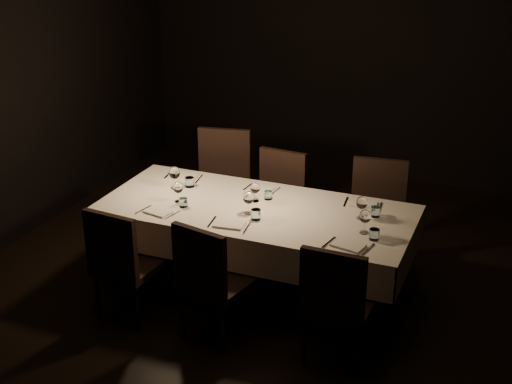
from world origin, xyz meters
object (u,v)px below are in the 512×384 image
at_px(chair_near_center, 210,277).
at_px(chair_near_right, 336,300).
at_px(dining_table, 256,216).
at_px(chair_far_left, 222,181).
at_px(chair_far_center, 277,198).
at_px(chair_near_left, 122,259).
at_px(chair_far_right, 376,212).

relative_size(chair_near_center, chair_near_right, 1.01).
height_order(dining_table, chair_far_left, chair_far_left).
height_order(chair_near_right, chair_far_center, chair_far_center).
relative_size(chair_near_right, chair_far_center, 0.99).
distance_m(chair_near_left, chair_far_left, 1.64).
relative_size(dining_table, chair_near_center, 2.65).
bearing_deg(chair_near_right, chair_near_left, 2.82).
height_order(dining_table, chair_near_center, chair_near_center).
relative_size(chair_near_left, chair_far_left, 0.90).
bearing_deg(chair_far_center, chair_far_right, 4.87).
xyz_separation_m(chair_near_left, chair_near_center, (0.74, 0.00, 0.00)).
height_order(chair_far_left, chair_far_right, chair_far_left).
xyz_separation_m(dining_table, chair_far_center, (-0.10, 0.77, -0.16)).
distance_m(dining_table, chair_near_left, 1.12).
distance_m(chair_far_left, chair_far_right, 1.52).
bearing_deg(chair_far_right, chair_near_center, -125.32).
bearing_deg(chair_far_center, chair_far_left, 176.37).
bearing_deg(chair_near_left, chair_far_left, -87.67).
relative_size(chair_near_right, chair_far_right, 0.95).
bearing_deg(chair_near_center, chair_far_left, -55.70).
bearing_deg(chair_near_left, chair_near_right, -173.14).
bearing_deg(chair_far_left, dining_table, -61.89).
relative_size(chair_near_right, chair_far_left, 0.90).
xyz_separation_m(chair_near_left, chair_far_right, (1.61, 1.55, 0.02)).
xyz_separation_m(chair_near_right, chair_far_right, (-0.08, 1.50, 0.02)).
bearing_deg(chair_near_right, chair_near_center, 4.01).
bearing_deg(chair_far_right, chair_near_left, -142.22).
height_order(dining_table, chair_far_right, chair_far_right).
bearing_deg(chair_far_center, dining_table, -77.41).
distance_m(chair_near_left, chair_far_right, 2.23).
bearing_deg(dining_table, chair_near_left, -135.32).
distance_m(chair_near_center, chair_far_right, 1.77).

